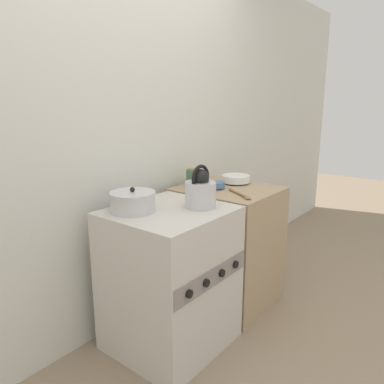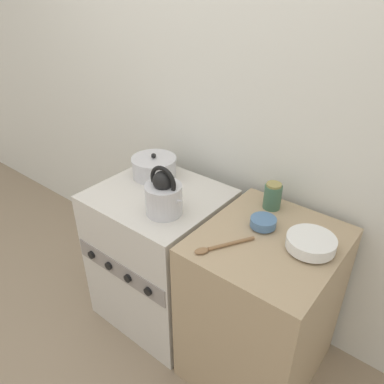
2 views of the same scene
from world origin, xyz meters
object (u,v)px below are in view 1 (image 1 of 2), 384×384
at_px(kettle, 201,191).
at_px(storage_jar, 192,178).
at_px(stove, 170,278).
at_px(small_ceramic_bowl, 216,185).
at_px(enamel_bowl, 236,179).
at_px(cooking_pot, 133,202).

distance_m(kettle, storage_jar, 0.53).
height_order(stove, small_ceramic_bowl, small_ceramic_bowl).
bearing_deg(kettle, enamel_bowl, 14.74).
distance_m(kettle, small_ceramic_bowl, 0.48).
distance_m(cooking_pot, enamel_bowl, 0.97).
bearing_deg(stove, kettle, -35.92).
relative_size(enamel_bowl, small_ceramic_bowl, 1.74).
height_order(stove, storage_jar, storage_jar).
distance_m(stove, small_ceramic_bowl, 0.75).
bearing_deg(storage_jar, cooking_pot, -170.10).
bearing_deg(storage_jar, small_ceramic_bowl, -73.74).
xyz_separation_m(enamel_bowl, storage_jar, (-0.28, 0.19, 0.03)).
relative_size(small_ceramic_bowl, storage_jar, 0.88).
distance_m(stove, enamel_bowl, 0.94).
relative_size(kettle, small_ceramic_bowl, 2.10).
bearing_deg(small_ceramic_bowl, storage_jar, 106.26).
height_order(kettle, enamel_bowl, kettle).
xyz_separation_m(stove, storage_jar, (0.54, 0.26, 0.49)).
bearing_deg(kettle, stove, 144.08).
distance_m(enamel_bowl, storage_jar, 0.34).
distance_m(kettle, enamel_bowl, 0.69).
bearing_deg(enamel_bowl, stove, -175.38).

